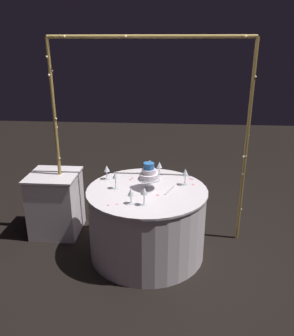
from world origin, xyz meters
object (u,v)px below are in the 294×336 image
object	(u,v)px
main_table	(147,222)
wine_glass_6	(131,193)
wine_glass_3	(115,177)
wine_glass_1	(150,164)
wine_glass_5	(107,169)
wine_glass_4	(185,173)
side_table	(56,203)
tiered_cake	(149,174)
wine_glass_0	(144,192)
cake_knife	(172,188)
wine_glass_2	(159,166)
decorative_arch	(150,113)

from	to	relation	value
main_table	wine_glass_6	size ratio (longest dim) A/B	8.48
wine_glass_3	wine_glass_6	size ratio (longest dim) A/B	1.18
wine_glass_1	wine_glass_5	bearing A→B (deg)	-160.84
wine_glass_6	main_table	bearing A→B (deg)	69.51
wine_glass_4	side_table	bearing A→B (deg)	171.93
tiered_cake	wine_glass_0	distance (m)	0.37
side_table	main_table	bearing A→B (deg)	-18.05
wine_glass_1	cake_knife	size ratio (longest dim) A/B	0.62
wine_glass_2	wine_glass_4	distance (m)	0.33
tiered_cake	wine_glass_6	distance (m)	0.38
wine_glass_6	tiered_cake	bearing A→B (deg)	68.78
main_table	tiered_cake	size ratio (longest dim) A/B	4.47
tiered_cake	main_table	bearing A→B (deg)	-118.89
wine_glass_5	wine_glass_4	bearing A→B (deg)	-6.49
wine_glass_2	wine_glass_4	xyz separation A→B (m)	(0.27, -0.20, 0.00)
decorative_arch	wine_glass_4	xyz separation A→B (m)	(0.38, -0.21, -0.56)
decorative_arch	side_table	distance (m)	1.50
decorative_arch	tiered_cake	bearing A→B (deg)	-87.02
side_table	wine_glass_4	bearing A→B (deg)	-8.07
wine_glass_5	wine_glass_3	bearing A→B (deg)	-60.61
decorative_arch	side_table	size ratio (longest dim) A/B	3.01
wine_glass_4	cake_knife	world-z (taller)	wine_glass_4
wine_glass_0	wine_glass_6	bearing A→B (deg)	169.77
side_table	cake_knife	xyz separation A→B (m)	(1.32, -0.31, 0.37)
side_table	wine_glass_3	world-z (taller)	wine_glass_3
decorative_arch	wine_glass_3	bearing A→B (deg)	-131.46
wine_glass_0	wine_glass_3	bearing A→B (deg)	132.27
wine_glass_0	wine_glass_1	bearing A→B (deg)	90.28
side_table	tiered_cake	bearing A→B (deg)	-16.43
wine_glass_1	wine_glass_0	bearing A→B (deg)	-89.72
wine_glass_0	wine_glass_2	world-z (taller)	same
tiered_cake	wine_glass_6	world-z (taller)	tiered_cake
side_table	wine_glass_2	size ratio (longest dim) A/B	4.12
wine_glass_4	wine_glass_6	xyz separation A→B (m)	(-0.49, -0.46, -0.03)
wine_glass_1	side_table	bearing A→B (deg)	-177.79
tiered_cake	cake_knife	xyz separation A→B (m)	(0.23, 0.01, -0.15)
wine_glass_2	cake_knife	distance (m)	0.36
wine_glass_3	side_table	bearing A→B (deg)	155.46
decorative_arch	wine_glass_5	world-z (taller)	decorative_arch
side_table	wine_glass_0	size ratio (longest dim) A/B	4.10
decorative_arch	wine_glass_4	bearing A→B (deg)	-28.92
wine_glass_2	wine_glass_5	size ratio (longest dim) A/B	1.14
side_table	cake_knife	bearing A→B (deg)	-13.29
main_table	tiered_cake	distance (m)	0.52
decorative_arch	wine_glass_1	distance (m)	0.56
tiered_cake	wine_glass_3	size ratio (longest dim) A/B	1.61
side_table	wine_glass_3	bearing A→B (deg)	-24.54
main_table	wine_glass_2	world-z (taller)	wine_glass_2
wine_glass_0	wine_glass_3	world-z (taller)	wine_glass_0
tiered_cake	cake_knife	bearing A→B (deg)	2.46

